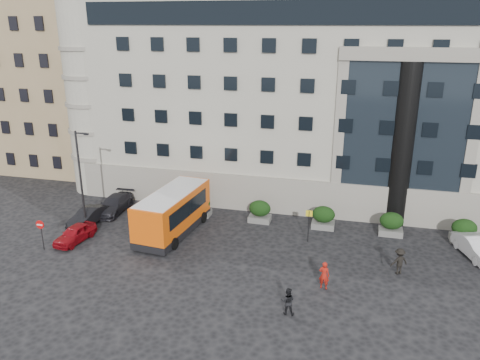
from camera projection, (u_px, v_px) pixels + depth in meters
The scene contains 23 objects.
ground at pixel (219, 264), 31.97m from camera, with size 120.00×120.00×0.00m, color black.
civic_building at pixel (335, 91), 47.89m from camera, with size 44.00×24.00×18.00m, color #A29E8F.
entrance_column at pixel (402, 146), 36.56m from camera, with size 1.80×1.80×13.00m, color black.
apartment_near at pixel (65, 75), 52.69m from camera, with size 14.00×14.00×20.00m, color #927A55.
apartment_far at pixel (117, 55), 69.59m from camera, with size 13.00×13.00×22.00m, color brown.
hedge_a at pixel (200, 205), 39.76m from camera, with size 1.80×1.26×1.84m.
hedge_b at pixel (260, 211), 38.55m from camera, with size 1.80×1.26×1.84m.
hedge_c at pixel (323, 217), 37.35m from camera, with size 1.80×1.26×1.84m.
hedge_d at pixel (391, 224), 36.14m from camera, with size 1.80×1.26×1.84m.
hedge_e at pixel (464, 231), 34.94m from camera, with size 1.80×1.26×1.84m.
street_lamp at pixel (81, 177), 36.09m from camera, with size 1.16×0.18×8.00m.
bus_stop_sign at pixel (309, 220), 34.73m from camera, with size 0.50×0.08×2.52m.
no_entry_sign at pixel (41, 229), 33.50m from camera, with size 0.64×0.16×2.32m.
minibus at pixel (173, 211), 36.22m from camera, with size 3.63×8.31×3.37m.
red_truck at pixel (116, 161), 50.81m from camera, with size 2.89×5.36×2.77m.
parked_car_a at pixel (75, 234), 35.11m from camera, with size 1.49×3.72×1.27m, color maroon.
parked_car_b at pixel (89, 216), 38.17m from camera, with size 1.41×4.04×1.33m, color black.
parked_car_c at pixel (114, 204), 40.60m from camera, with size 1.94×4.78×1.39m, color black.
parked_car_d at pixel (140, 176), 48.34m from camera, with size 2.16×4.69×1.30m, color black.
white_taxi at pixel (476, 248), 32.78m from camera, with size 1.50×4.31×1.42m, color silver.
pedestrian_a at pixel (324, 275), 28.82m from camera, with size 0.66×0.44×1.82m, color #A81A10.
pedestrian_b at pixel (288, 301), 26.30m from camera, with size 0.80×0.62×1.64m, color black.
pedestrian_c at pixel (399, 261), 30.50m from camera, with size 1.17×0.67×1.82m, color black.
Camera 1 is at (8.35, -27.20, 15.73)m, focal length 35.00 mm.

